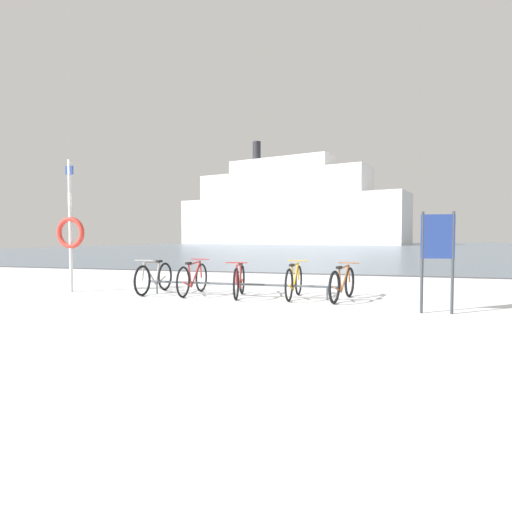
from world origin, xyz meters
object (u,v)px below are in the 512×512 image
object	(u,v)px
bicycle_1	(193,279)
info_sign	(438,246)
bicycle_4	(342,284)
ferry_ship	(285,209)
bicycle_2	(239,281)
bicycle_0	(154,278)
rescue_post	(70,230)
bicycle_3	(294,281)

from	to	relation	value
bicycle_1	info_sign	world-z (taller)	info_sign
bicycle_1	bicycle_4	xyz separation A→B (m)	(3.35, 0.03, -0.02)
bicycle_4	ferry_ship	size ratio (longest dim) A/B	0.04
bicycle_1	info_sign	size ratio (longest dim) A/B	0.99
bicycle_2	bicycle_4	world-z (taller)	bicycle_2
info_sign	ferry_ship	distance (m)	77.84
info_sign	ferry_ship	size ratio (longest dim) A/B	0.04
bicycle_0	rescue_post	distance (m)	2.34
bicycle_1	ferry_ship	size ratio (longest dim) A/B	0.04
bicycle_4	info_sign	size ratio (longest dim) A/B	0.99
bicycle_2	bicycle_1	bearing A→B (deg)	175.15
bicycle_0	info_sign	xyz separation A→B (m)	(6.00, -1.09, 0.80)
bicycle_1	bicycle_2	world-z (taller)	bicycle_1
bicycle_4	info_sign	world-z (taller)	info_sign
bicycle_4	ferry_ship	bearing A→B (deg)	103.07
bicycle_3	bicycle_0	bearing A→B (deg)	-178.85
bicycle_0	bicycle_3	xyz separation A→B (m)	(3.31, 0.07, -0.00)
bicycle_3	bicycle_4	xyz separation A→B (m)	(1.02, -0.02, -0.01)
bicycle_0	bicycle_2	world-z (taller)	bicycle_0
bicycle_0	bicycle_4	distance (m)	4.33
info_sign	ferry_ship	bearing A→B (deg)	104.08
bicycle_2	rescue_post	xyz separation A→B (m)	(-4.14, -0.26, 1.13)
bicycle_0	bicycle_1	bearing A→B (deg)	0.77
ferry_ship	bicycle_1	bearing A→B (deg)	-79.42
bicycle_3	ferry_ship	xyz separation A→B (m)	(-16.19, 74.13, 6.60)
info_sign	ferry_ship	world-z (taller)	ferry_ship
bicycle_2	bicycle_3	bearing A→B (deg)	7.22
bicycle_2	info_sign	size ratio (longest dim) A/B	0.93
bicycle_3	bicycle_4	world-z (taller)	bicycle_3
bicycle_4	rescue_post	xyz separation A→B (m)	(-6.34, -0.39, 1.14)
bicycle_4	bicycle_2	bearing A→B (deg)	-176.69
info_sign	bicycle_0	bearing A→B (deg)	169.73
bicycle_2	ferry_ship	xyz separation A→B (m)	(-15.00, 74.28, 6.60)
bicycle_0	ferry_ship	xyz separation A→B (m)	(-12.88, 74.20, 6.60)
bicycle_2	rescue_post	distance (m)	4.30
rescue_post	bicycle_2	bearing A→B (deg)	3.61
bicycle_3	info_sign	bearing A→B (deg)	-23.17
bicycle_1	bicycle_2	xyz separation A→B (m)	(1.14, -0.10, -0.01)
bicycle_1	bicycle_2	bearing A→B (deg)	-4.85
bicycle_2	bicycle_3	size ratio (longest dim) A/B	0.96
bicycle_0	bicycle_2	distance (m)	2.12
bicycle_0	bicycle_2	xyz separation A→B (m)	(2.12, -0.08, -0.01)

